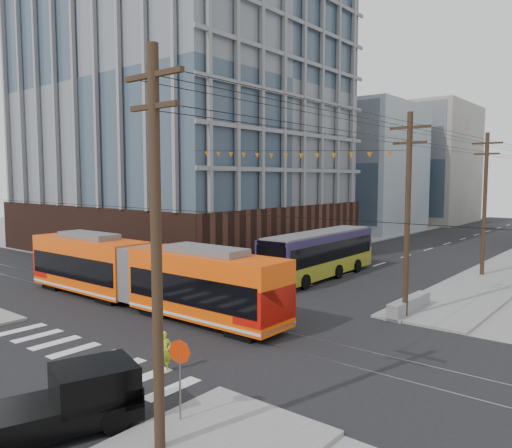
{
  "coord_description": "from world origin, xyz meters",
  "views": [
    {
      "loc": [
        18.81,
        -14.54,
        7.54
      ],
      "look_at": [
        -0.37,
        9.19,
        4.75
      ],
      "focal_mm": 35.0,
      "sensor_mm": 36.0,
      "label": 1
    }
  ],
  "objects": [
    {
      "name": "bg_bldg_nw_far",
      "position": [
        -14.0,
        72.0,
        10.0
      ],
      "size": [
        16.0,
        18.0,
        20.0
      ],
      "primitive_type": "cube",
      "color": "gray",
      "rests_on": "ground"
    },
    {
      "name": "jersey_barrier",
      "position": [
        8.3,
        12.11,
        0.45
      ],
      "size": [
        1.08,
        4.48,
        0.89
      ],
      "primitive_type": "cube",
      "rotation": [
        0.0,
        0.0,
        -0.02
      ],
      "color": "gray",
      "rests_on": "ground"
    },
    {
      "name": "parked_car_white",
      "position": [
        -5.17,
        19.17,
        0.62
      ],
      "size": [
        2.57,
        4.57,
        1.25
      ],
      "primitive_type": "imported",
      "rotation": [
        0.0,
        0.0,
        3.34
      ],
      "color": "silver",
      "rests_on": "ground"
    },
    {
      "name": "city_bus",
      "position": [
        -1.05,
        17.71,
        1.8
      ],
      "size": [
        3.14,
        12.79,
        3.6
      ],
      "primitive_type": null,
      "rotation": [
        0.0,
        0.0,
        0.03
      ],
      "color": "#261C40",
      "rests_on": "ground"
    },
    {
      "name": "pedestrian",
      "position": [
        4.2,
        -2.14,
        0.82
      ],
      "size": [
        0.54,
        0.68,
        1.64
      ],
      "primitive_type": "imported",
      "rotation": [
        0.0,
        0.0,
        1.3
      ],
      "color": "#C5E428",
      "rests_on": "ground"
    },
    {
      "name": "office_building",
      "position": [
        -22.0,
        23.0,
        14.3
      ],
      "size": [
        30.0,
        25.0,
        28.6
      ],
      "primitive_type": "cube",
      "color": "#381E16",
      "rests_on": "ground"
    },
    {
      "name": "parked_car_silver",
      "position": [
        -5.97,
        13.62,
        0.72
      ],
      "size": [
        3.17,
        4.58,
        1.43
      ],
      "primitive_type": "imported",
      "rotation": [
        0.0,
        0.0,
        2.72
      ],
      "color": "#A3A5B0",
      "rests_on": "ground"
    },
    {
      "name": "bg_bldg_nw_near",
      "position": [
        -17.0,
        52.0,
        9.0
      ],
      "size": [
        18.0,
        16.0,
        18.0
      ],
      "primitive_type": "cube",
      "color": "#8C99A5",
      "rests_on": "ground"
    },
    {
      "name": "utility_pole_near",
      "position": [
        8.5,
        -6.0,
        5.5
      ],
      "size": [
        0.3,
        0.3,
        11.0
      ],
      "primitive_type": "cylinder",
      "color": "black",
      "rests_on": "ground"
    },
    {
      "name": "stop_sign",
      "position": [
        7.75,
        -4.55,
        1.24
      ],
      "size": [
        0.93,
        0.93,
        2.49
      ],
      "primitive_type": null,
      "rotation": [
        0.0,
        0.0,
        0.27
      ],
      "color": "red",
      "rests_on": "ground"
    },
    {
      "name": "pickup_truck",
      "position": [
        5.23,
        -7.69,
        0.95
      ],
      "size": [
        3.7,
        5.92,
        1.89
      ],
      "primitive_type": null,
      "rotation": [
        0.0,
        0.0,
        -0.33
      ],
      "color": "black",
      "rests_on": "ground"
    },
    {
      "name": "parked_car_grey",
      "position": [
        -5.65,
        22.19,
        0.67
      ],
      "size": [
        3.0,
        5.12,
        1.34
      ],
      "primitive_type": "imported",
      "rotation": [
        0.0,
        0.0,
        2.97
      ],
      "color": "#606062",
      "rests_on": "ground"
    },
    {
      "name": "ground",
      "position": [
        0.0,
        0.0,
        0.0
      ],
      "size": [
        160.0,
        160.0,
        0.0
      ],
      "primitive_type": "plane",
      "color": "slate"
    },
    {
      "name": "streetcar",
      "position": [
        -4.6,
        3.69,
        1.93
      ],
      "size": [
        20.07,
        2.89,
        3.87
      ],
      "primitive_type": null,
      "rotation": [
        0.0,
        0.0,
        0.0
      ],
      "color": "#F84E07",
      "rests_on": "ground"
    }
  ]
}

